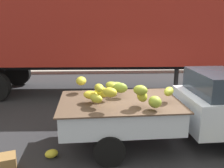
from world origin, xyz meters
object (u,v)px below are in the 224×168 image
pickup_truck (198,106)px  produce_crate (2,164)px  fallen_banana_bunch_near_tailgate (51,154)px  semi_trailer (94,29)px

pickup_truck → produce_crate: pickup_truck is taller
fallen_banana_bunch_near_tailgate → produce_crate: bearing=-152.4°
pickup_truck → semi_trailer: (-2.51, 4.48, 1.65)m
semi_trailer → fallen_banana_bunch_near_tailgate: (-0.83, -5.06, -2.45)m
pickup_truck → produce_crate: (-4.19, -1.03, -0.74)m
pickup_truck → produce_crate: size_ratio=9.29×
pickup_truck → fallen_banana_bunch_near_tailgate: pickup_truck is taller
pickup_truck → produce_crate: 4.38m
produce_crate → pickup_truck: bearing=13.8°
pickup_truck → semi_trailer: semi_trailer is taller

